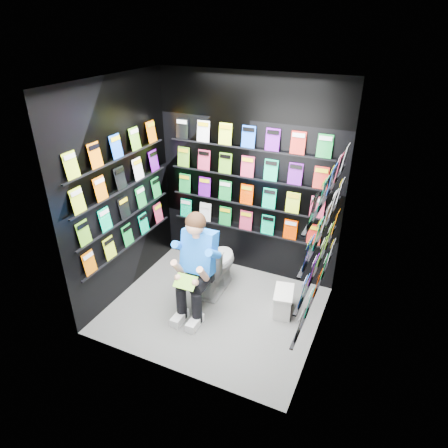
% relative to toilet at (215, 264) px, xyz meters
% --- Properties ---
extents(floor, '(2.40, 2.40, 0.00)m').
position_rel_toilet_xyz_m(floor, '(0.17, -0.38, -0.37)').
color(floor, slate).
rests_on(floor, ground).
extents(ceiling, '(2.40, 2.40, 0.00)m').
position_rel_toilet_xyz_m(ceiling, '(0.17, -0.38, 2.23)').
color(ceiling, white).
rests_on(ceiling, floor).
extents(wall_back, '(2.40, 0.04, 2.60)m').
position_rel_toilet_xyz_m(wall_back, '(0.17, 0.62, 0.93)').
color(wall_back, black).
rests_on(wall_back, floor).
extents(wall_front, '(2.40, 0.04, 2.60)m').
position_rel_toilet_xyz_m(wall_front, '(0.17, -1.38, 0.93)').
color(wall_front, black).
rests_on(wall_front, floor).
extents(wall_left, '(0.04, 2.00, 2.60)m').
position_rel_toilet_xyz_m(wall_left, '(-1.03, -0.38, 0.93)').
color(wall_left, black).
rests_on(wall_left, floor).
extents(wall_right, '(0.04, 2.00, 2.60)m').
position_rel_toilet_xyz_m(wall_right, '(1.37, -0.38, 0.93)').
color(wall_right, black).
rests_on(wall_right, floor).
extents(comics_back, '(2.10, 0.06, 1.37)m').
position_rel_toilet_xyz_m(comics_back, '(0.17, 0.59, 0.94)').
color(comics_back, orange).
rests_on(comics_back, wall_back).
extents(comics_left, '(0.06, 1.70, 1.37)m').
position_rel_toilet_xyz_m(comics_left, '(-1.00, -0.38, 0.94)').
color(comics_left, orange).
rests_on(comics_left, wall_left).
extents(comics_right, '(0.06, 1.70, 1.37)m').
position_rel_toilet_xyz_m(comics_right, '(1.34, -0.38, 0.94)').
color(comics_right, orange).
rests_on(comics_right, wall_right).
extents(toilet, '(0.44, 0.76, 0.73)m').
position_rel_toilet_xyz_m(toilet, '(0.00, 0.00, 0.00)').
color(toilet, silver).
rests_on(toilet, floor).
extents(longbox, '(0.26, 0.39, 0.27)m').
position_rel_toilet_xyz_m(longbox, '(0.93, -0.08, -0.23)').
color(longbox, silver).
rests_on(longbox, floor).
extents(longbox_lid, '(0.29, 0.41, 0.03)m').
position_rel_toilet_xyz_m(longbox_lid, '(0.93, -0.08, -0.09)').
color(longbox_lid, silver).
rests_on(longbox_lid, longbox).
extents(reader, '(0.54, 0.77, 1.39)m').
position_rel_toilet_xyz_m(reader, '(0.00, -0.38, 0.40)').
color(reader, blue).
rests_on(reader, toilet).
extents(held_comic, '(0.25, 0.15, 0.10)m').
position_rel_toilet_xyz_m(held_comic, '(0.00, -0.73, 0.21)').
color(held_comic, green).
rests_on(held_comic, reader).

